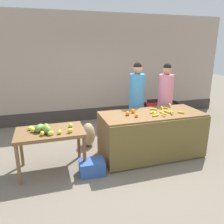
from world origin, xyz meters
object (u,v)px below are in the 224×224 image
at_px(vendor_woman_blue_shirt, 136,104).
at_px(vendor_woman_pink_shirt, 165,102).
at_px(parked_motorcycle, 157,110).
at_px(produce_crate, 92,167).
at_px(produce_sack, 88,134).

xyz_separation_m(vendor_woman_blue_shirt, vendor_woman_pink_shirt, (0.72, -0.02, -0.02)).
distance_m(vendor_woman_blue_shirt, vendor_woman_pink_shirt, 0.72).
relative_size(parked_motorcycle, produce_crate, 3.64).
xyz_separation_m(vendor_woman_blue_shirt, parked_motorcycle, (1.17, 1.12, -0.54)).
bearing_deg(parked_motorcycle, produce_sack, -156.51).
bearing_deg(vendor_woman_blue_shirt, vendor_woman_pink_shirt, -1.98).
xyz_separation_m(vendor_woman_blue_shirt, produce_sack, (-1.11, 0.13, -0.67)).
relative_size(vendor_woman_pink_shirt, produce_sack, 3.38).
height_order(vendor_woman_pink_shirt, produce_crate, vendor_woman_pink_shirt).
bearing_deg(produce_sack, vendor_woman_blue_shirt, -6.74).
height_order(vendor_woman_pink_shirt, produce_sack, vendor_woman_pink_shirt).
bearing_deg(produce_crate, vendor_woman_pink_shirt, 27.25).
relative_size(vendor_woman_pink_shirt, parked_motorcycle, 1.15).
height_order(vendor_woman_blue_shirt, produce_crate, vendor_woman_blue_shirt).
distance_m(parked_motorcycle, produce_sack, 2.49).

